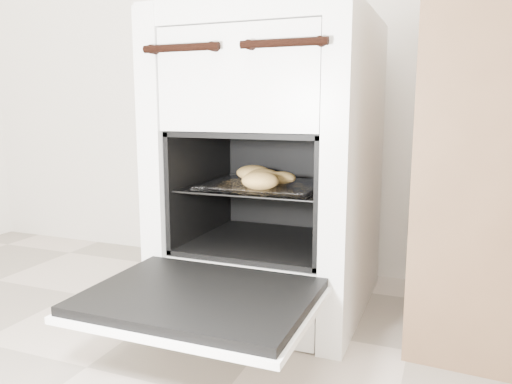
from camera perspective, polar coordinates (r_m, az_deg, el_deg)
stove at (r=1.43m, az=1.92°, el=2.59°), size 0.54×0.60×0.82m
oven_door at (r=1.08m, az=-6.40°, el=-12.09°), size 0.48×0.37×0.03m
oven_rack at (r=1.38m, az=1.09°, el=0.71°), size 0.39×0.37×0.01m
foil_sheet at (r=1.36m, az=0.83°, el=0.82°), size 0.30×0.27×0.01m
baked_rolls at (r=1.35m, az=0.70°, el=1.80°), size 0.22×0.26×0.05m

